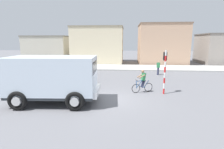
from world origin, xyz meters
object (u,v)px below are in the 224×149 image
at_px(truck_foreground, 53,77).
at_px(cyclist, 143,81).
at_px(car_red_near, 51,67).
at_px(traffic_light_pole, 165,66).
at_px(pedestrian_near_kerb, 158,68).

distance_m(truck_foreground, cyclist, 6.39).
xyz_separation_m(truck_foreground, car_red_near, (-4.41, 9.82, -0.85)).
xyz_separation_m(truck_foreground, traffic_light_pole, (7.23, 2.58, 0.40)).
bearing_deg(traffic_light_pole, car_red_near, 148.13).
relative_size(traffic_light_pole, car_red_near, 0.76).
xyz_separation_m(cyclist, car_red_near, (-10.10, 7.04, -0.05)).
height_order(truck_foreground, pedestrian_near_kerb, truck_foreground).
xyz_separation_m(truck_foreground, pedestrian_near_kerb, (8.10, 9.93, -0.82)).
xyz_separation_m(cyclist, pedestrian_near_kerb, (2.40, 7.15, -0.02)).
distance_m(cyclist, car_red_near, 12.32).
bearing_deg(cyclist, truck_foreground, -154.02).
relative_size(cyclist, pedestrian_near_kerb, 1.06).
bearing_deg(truck_foreground, traffic_light_pole, 19.64).
bearing_deg(car_red_near, pedestrian_near_kerb, 0.52).
height_order(cyclist, pedestrian_near_kerb, cyclist).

